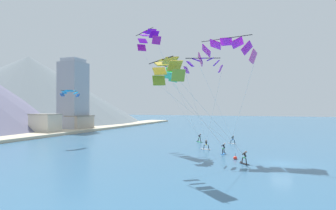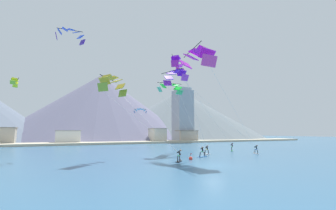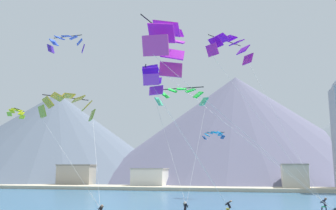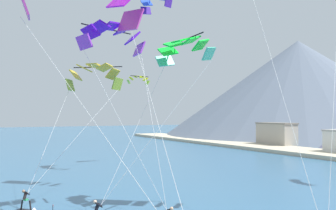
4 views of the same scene
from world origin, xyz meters
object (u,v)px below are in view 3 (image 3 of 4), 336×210
at_px(parafoil_kite_near_lead, 230,46).
at_px(parafoil_kite_mid_center, 153,77).
at_px(parafoil_kite_far_left, 168,44).
at_px(parafoil_kite_distant_mid_solo, 17,112).
at_px(parafoil_kite_distant_low_drift, 67,42).
at_px(parafoil_kite_far_right, 68,104).
at_px(parafoil_kite_near_trail, 181,95).
at_px(parafoil_kite_distant_high_outer, 214,134).
at_px(kitesurfer_near_lead, 326,210).

distance_m(parafoil_kite_near_lead, parafoil_kite_mid_center, 15.52).
distance_m(parafoil_kite_near_lead, parafoil_kite_far_left, 16.40).
bearing_deg(parafoil_kite_distant_mid_solo, parafoil_kite_distant_low_drift, -8.77).
bearing_deg(parafoil_kite_distant_low_drift, parafoil_kite_far_right, -58.51).
bearing_deg(parafoil_kite_near_trail, parafoil_kite_far_right, -162.59).
distance_m(parafoil_kite_mid_center, parafoil_kite_distant_mid_solo, 28.06).
distance_m(parafoil_kite_distant_high_outer, parafoil_kite_distant_low_drift, 27.46).
bearing_deg(parafoil_kite_mid_center, parafoil_kite_far_left, -52.21).
bearing_deg(parafoil_kite_far_left, parafoil_kite_near_trail, 93.02).
bearing_deg(parafoil_kite_far_right, parafoil_kite_far_left, -20.34).
distance_m(parafoil_kite_mid_center, parafoil_kite_distant_high_outer, 27.26).
bearing_deg(parafoil_kite_mid_center, parafoil_kite_far_right, 170.74).
distance_m(parafoil_kite_near_lead, parafoil_kite_distant_low_drift, 23.48).
bearing_deg(parafoil_kite_distant_mid_solo, kitesurfer_near_lead, -11.51).
bearing_deg(parafoil_kite_near_lead, parafoil_kite_far_left, -107.28).
relative_size(parafoil_kite_far_right, parafoil_kite_distant_low_drift, 2.11).
bearing_deg(parafoil_kite_mid_center, parafoil_kite_distant_high_outer, 83.82).
bearing_deg(parafoil_kite_distant_low_drift, parafoil_kite_distant_mid_solo, 171.23).
distance_m(kitesurfer_near_lead, parafoil_kite_far_left, 22.04).
height_order(kitesurfer_near_lead, parafoil_kite_near_lead, parafoil_kite_near_lead).
bearing_deg(parafoil_kite_distant_low_drift, parafoil_kite_mid_center, -35.99).
xyz_separation_m(parafoil_kite_far_right, parafoil_kite_distant_mid_solo, (-14.66, 11.54, 1.32)).
relative_size(kitesurfer_near_lead, parafoil_kite_distant_low_drift, 0.34).
bearing_deg(parafoil_kite_near_trail, parafoil_kite_near_lead, 52.80).
bearing_deg(parafoil_kite_mid_center, parafoil_kite_near_trail, 71.11).
xyz_separation_m(parafoil_kite_far_right, parafoil_kite_distant_low_drift, (-6.27, 10.24, 11.13)).
xyz_separation_m(parafoil_kite_near_lead, parafoil_kite_distant_low_drift, (-23.35, -0.27, 2.45)).
distance_m(kitesurfer_near_lead, parafoil_kite_near_trail, 18.74).
height_order(parafoil_kite_near_trail, parafoil_kite_mid_center, parafoil_kite_mid_center).
bearing_deg(parafoil_kite_distant_low_drift, parafoil_kite_distant_high_outer, 37.87).
distance_m(parafoil_kite_far_right, parafoil_kite_distant_high_outer, 28.43).
relative_size(parafoil_kite_distant_high_outer, parafoil_kite_distant_low_drift, 0.72).
distance_m(parafoil_kite_near_lead, parafoil_kite_near_trail, 11.34).
xyz_separation_m(parafoil_kite_far_left, parafoil_kite_distant_mid_solo, (-27.04, 16.13, -3.02)).
xyz_separation_m(parafoil_kite_distant_high_outer, parafoil_kite_distant_low_drift, (-19.28, -15.00, 12.55)).
distance_m(kitesurfer_near_lead, parafoil_kite_distant_mid_solo, 43.50).
bearing_deg(parafoil_kite_far_left, parafoil_kite_distant_mid_solo, 149.19).
relative_size(parafoil_kite_near_trail, parafoil_kite_far_right, 1.09).
distance_m(parafoil_kite_far_right, parafoil_kite_distant_low_drift, 16.38).
relative_size(parafoil_kite_far_left, parafoil_kite_distant_mid_solo, 4.27).
relative_size(parafoil_kite_mid_center, parafoil_kite_distant_high_outer, 3.42).
xyz_separation_m(parafoil_kite_near_trail, parafoil_kite_far_right, (-11.94, -3.74, -1.18)).
height_order(parafoil_kite_near_trail, parafoil_kite_distant_mid_solo, parafoil_kite_near_trail).
distance_m(parafoil_kite_near_trail, parafoil_kite_distant_high_outer, 21.68).
xyz_separation_m(kitesurfer_near_lead, parafoil_kite_far_left, (-13.85, -7.80, 15.27)).
xyz_separation_m(parafoil_kite_near_lead, parafoil_kite_near_trail, (-5.14, -6.77, -7.50)).
relative_size(kitesurfer_near_lead, parafoil_kite_near_trail, 0.15).
height_order(kitesurfer_near_lead, parafoil_kite_distant_high_outer, parafoil_kite_distant_high_outer).
bearing_deg(parafoil_kite_near_trail, parafoil_kite_distant_low_drift, 160.37).
distance_m(kitesurfer_near_lead, parafoil_kite_near_lead, 22.84).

